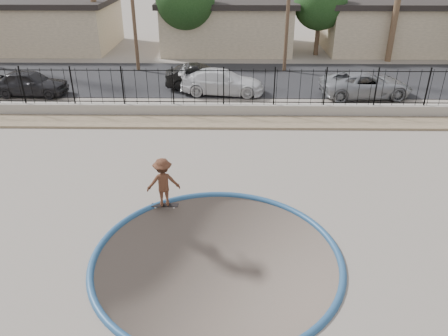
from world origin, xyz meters
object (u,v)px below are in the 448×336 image
car_a (30,83)px  skater (163,185)px  skateboard (165,205)px  car_d (366,85)px  car_b (200,77)px  car_c (222,82)px

car_a → skater: bearing=-139.3°
skateboard → car_d: 15.33m
car_d → car_b: bearing=74.9°
skateboard → skater: bearing=161.4°
car_b → car_a: bearing=93.5°
car_b → car_c: bearing=-135.9°
car_b → car_d: (9.45, -1.60, 0.03)m
car_c → car_a: bearing=97.8°
car_c → car_d: car_d is taller
skateboard → car_c: 12.40m
skateboard → car_d: car_d is taller
skateboard → car_b: (0.31, 13.40, 0.65)m
skater → car_c: (1.67, 12.27, -0.10)m
car_c → car_d: (8.09, -0.47, 0.01)m
skateboard → car_a: (-9.26, 11.80, 0.68)m
car_c → car_b: bearing=55.5°
car_a → skateboard: bearing=-139.3°
car_a → car_d: bearing=-87.4°
skater → car_b: (0.31, 13.40, -0.12)m
skater → car_d: bearing=-141.2°
skater → car_c: bearing=-109.4°
skater → skateboard: bearing=149.9°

